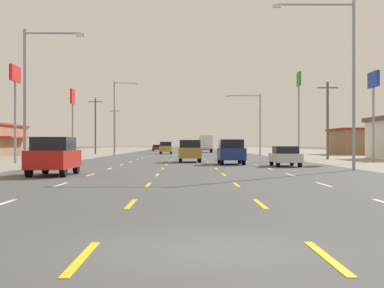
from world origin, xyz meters
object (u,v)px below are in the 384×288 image
(pole_sign_right_row_2, at_px, (299,95))
(streetlight_left_row_0, at_px, (31,88))
(hatchback_far_right_far, at_px, (233,149))
(sedan_far_left_distant_c, at_px, (157,148))
(suv_far_right_farthest, at_px, (225,147))
(streetlight_right_row_1, at_px, (256,119))
(streetlight_left_row_1, at_px, (116,113))
(pole_sign_left_row_2, at_px, (73,105))
(streetlight_right_row_0, at_px, (345,71))
(suv_inner_left_farther, at_px, (166,148))
(box_truck_inner_right_distant_a, at_px, (206,143))
(sedan_far_right_near, at_px, (285,156))
(suv_inner_right_mid, at_px, (231,151))
(suv_far_left_nearest, at_px, (54,156))
(suv_center_turn_midfar, at_px, (190,151))
(pole_sign_left_row_1, at_px, (15,87))
(pole_sign_right_row_1, at_px, (373,91))
(sedan_center_turn_distant_b, at_px, (186,148))

(pole_sign_right_row_2, bearing_deg, streetlight_left_row_0, -122.44)
(hatchback_far_right_far, distance_m, sedan_far_left_distant_c, 45.58)
(suv_far_right_farthest, xyz_separation_m, streetlight_right_row_1, (2.34, -30.13, 4.11))
(streetlight_left_row_0, relative_size, streetlight_left_row_1, 0.84)
(suv_far_right_farthest, bearing_deg, streetlight_left_row_1, -119.54)
(hatchback_far_right_far, height_order, pole_sign_left_row_2, pole_sign_left_row_2)
(streetlight_left_row_0, height_order, streetlight_right_row_0, streetlight_right_row_0)
(suv_inner_left_farther, distance_m, streetlight_right_row_0, 61.99)
(streetlight_left_row_0, bearing_deg, pole_sign_left_row_2, 97.19)
(hatchback_far_right_far, xyz_separation_m, box_truck_inner_right_distant_a, (-3.32, 22.71, 1.05))
(suv_inner_left_farther, bearing_deg, hatchback_far_right_far, -33.40)
(suv_inner_left_farther, relative_size, streetlight_left_row_1, 0.47)
(sedan_far_right_near, bearing_deg, suv_inner_right_mid, 131.26)
(suv_far_left_nearest, distance_m, suv_center_turn_midfar, 23.40)
(pole_sign_left_row_1, bearing_deg, streetlight_right_row_0, -29.11)
(suv_center_turn_midfar, xyz_separation_m, hatchback_far_right_far, (6.82, 37.04, -0.24))
(streetlight_right_row_1, bearing_deg, pole_sign_right_row_1, -76.62)
(streetlight_left_row_1, bearing_deg, hatchback_far_right_far, 25.34)
(sedan_center_turn_distant_b, bearing_deg, suv_inner_left_farther, -101.07)
(suv_center_turn_midfar, relative_size, hatchback_far_right_far, 1.26)
(streetlight_right_row_0, relative_size, streetlight_right_row_1, 1.22)
(sedan_far_left_distant_c, height_order, streetlight_right_row_1, streetlight_right_row_1)
(hatchback_far_right_far, bearing_deg, suv_far_left_nearest, -103.31)
(suv_center_turn_midfar, distance_m, streetlight_left_row_0, 19.64)
(suv_inner_right_mid, height_order, streetlight_right_row_1, streetlight_right_row_1)
(box_truck_inner_right_distant_a, bearing_deg, pole_sign_left_row_1, -106.23)
(suv_inner_right_mid, relative_size, pole_sign_left_row_1, 0.60)
(suv_inner_left_farther, bearing_deg, pole_sign_right_row_2, -53.00)
(suv_far_left_nearest, bearing_deg, suv_center_turn_midfar, 72.05)
(suv_inner_right_mid, height_order, streetlight_left_row_0, streetlight_left_row_0)
(suv_inner_left_farther, bearing_deg, suv_inner_right_mid, -82.20)
(pole_sign_right_row_1, bearing_deg, sedan_far_left_distant_c, 106.09)
(suv_inner_left_farther, bearing_deg, box_truck_inner_right_distant_a, 65.88)
(suv_far_left_nearest, bearing_deg, pole_sign_left_row_1, 111.39)
(sedan_far_right_near, height_order, sedan_far_left_distant_c, same)
(suv_inner_left_farther, height_order, streetlight_left_row_1, streetlight_left_row_1)
(hatchback_far_right_far, bearing_deg, sedan_center_turn_distant_b, 106.34)
(sedan_far_right_near, height_order, streetlight_right_row_1, streetlight_right_row_1)
(pole_sign_left_row_1, bearing_deg, suv_center_turn_midfar, 11.43)
(streetlight_right_row_1, bearing_deg, pole_sign_right_row_2, -62.02)
(pole_sign_left_row_2, height_order, streetlight_left_row_0, streetlight_left_row_0)
(box_truck_inner_right_distant_a, height_order, streetlight_left_row_1, streetlight_left_row_1)
(suv_center_turn_midfar, relative_size, suv_far_right_farthest, 1.00)
(suv_far_left_nearest, distance_m, streetlight_right_row_1, 54.12)
(sedan_far_left_distant_c, distance_m, pole_sign_left_row_1, 84.05)
(suv_far_left_nearest, distance_m, streetlight_right_row_0, 18.38)
(sedan_far_right_near, relative_size, streetlight_left_row_0, 0.52)
(streetlight_right_row_1, bearing_deg, pole_sign_left_row_2, -164.77)
(suv_far_right_farthest, relative_size, pole_sign_right_row_1, 0.61)
(hatchback_far_right_far, height_order, pole_sign_right_row_1, pole_sign_right_row_1)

